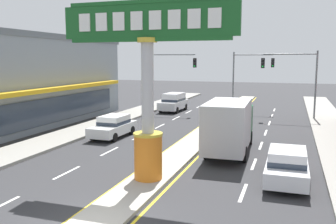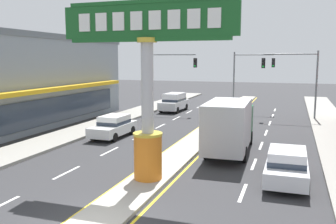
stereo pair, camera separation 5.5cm
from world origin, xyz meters
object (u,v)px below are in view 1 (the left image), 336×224
(traffic_light_left_side, at_px, (168,71))
(sedan_mid_left_lane, at_px, (287,165))
(sedan_near_left_lane, at_px, (113,126))
(traffic_light_median_far, at_px, (248,71))
(box_truck_near_right_lane, at_px, (230,125))
(traffic_light_right_side, at_px, (295,73))
(suv_far_right_lane, at_px, (174,102))
(storefront_left, at_px, (12,81))
(district_sign, at_px, (148,87))

(traffic_light_left_side, bearing_deg, sedan_mid_left_lane, -57.76)
(sedan_near_left_lane, bearing_deg, traffic_light_left_side, 91.28)
(traffic_light_left_side, relative_size, traffic_light_median_far, 1.00)
(box_truck_near_right_lane, bearing_deg, traffic_light_right_side, 75.99)
(traffic_light_left_side, distance_m, traffic_light_right_side, 12.30)
(traffic_light_left_side, height_order, sedan_near_left_lane, traffic_light_left_side)
(traffic_light_right_side, distance_m, suv_far_right_lane, 12.54)
(storefront_left, height_order, sedan_mid_left_lane, storefront_left)
(traffic_light_median_far, height_order, suv_far_right_lane, traffic_light_median_far)
(traffic_light_right_side, xyz_separation_m, suv_far_right_lane, (-12.00, 1.61, -3.26))
(box_truck_near_right_lane, bearing_deg, traffic_light_left_side, 120.70)
(district_sign, distance_m, suv_far_right_lane, 22.94)
(district_sign, distance_m, box_truck_near_right_lane, 7.15)
(suv_far_right_lane, height_order, sedan_mid_left_lane, suv_far_right_lane)
(box_truck_near_right_lane, bearing_deg, traffic_light_median_far, 93.49)
(district_sign, relative_size, traffic_light_left_side, 1.26)
(district_sign, bearing_deg, box_truck_near_right_lane, 67.01)
(traffic_light_right_side, bearing_deg, storefront_left, -152.51)
(district_sign, distance_m, storefront_left, 17.85)
(district_sign, distance_m, traffic_light_median_far, 24.31)
(traffic_light_left_side, xyz_separation_m, sedan_near_left_lane, (0.29, -12.80, -3.46))
(traffic_light_left_side, xyz_separation_m, sedan_mid_left_lane, (12.00, -19.03, -3.46))
(traffic_light_left_side, xyz_separation_m, traffic_light_right_side, (12.29, -0.56, 0.00))
(storefront_left, bearing_deg, sedan_near_left_lane, -6.42)
(district_sign, xyz_separation_m, sedan_near_left_lane, (-5.86, 8.09, -3.47))
(traffic_light_median_far, height_order, sedan_near_left_lane, traffic_light_median_far)
(traffic_light_left_side, distance_m, traffic_light_median_far, 8.36)
(storefront_left, height_order, box_truck_near_right_lane, storefront_left)
(traffic_light_median_far, bearing_deg, traffic_light_left_side, -156.12)
(sedan_near_left_lane, relative_size, sedan_mid_left_lane, 1.01)
(sedan_near_left_lane, xyz_separation_m, sedan_mid_left_lane, (11.72, -6.24, 0.00))
(sedan_near_left_lane, bearing_deg, box_truck_near_right_lane, -12.93)
(traffic_light_right_side, xyz_separation_m, traffic_light_median_far, (-4.64, 3.95, -0.05))
(box_truck_near_right_lane, xyz_separation_m, sedan_mid_left_lane, (3.25, -4.29, -0.91))
(storefront_left, xyz_separation_m, suv_far_right_lane, (9.46, 12.78, -2.73))
(storefront_left, distance_m, traffic_light_median_far, 22.62)
(traffic_light_right_side, bearing_deg, district_sign, -106.82)
(traffic_light_right_side, relative_size, traffic_light_median_far, 1.00)
(district_sign, bearing_deg, sedan_mid_left_lane, 17.54)
(district_sign, relative_size, suv_far_right_lane, 1.68)
(sedan_near_left_lane, bearing_deg, district_sign, -54.09)
(traffic_light_median_far, relative_size, sedan_mid_left_lane, 1.44)
(box_truck_near_right_lane, bearing_deg, suv_far_right_lane, 118.19)
(traffic_light_left_side, xyz_separation_m, suv_far_right_lane, (0.29, 1.05, -3.26))
(storefront_left, height_order, sedan_near_left_lane, storefront_left)
(traffic_light_left_side, distance_m, box_truck_near_right_lane, 17.33)
(traffic_light_left_side, bearing_deg, traffic_light_right_side, -2.62)
(suv_far_right_lane, distance_m, sedan_mid_left_lane, 23.25)
(district_sign, bearing_deg, traffic_light_right_side, 73.18)
(traffic_light_right_side, relative_size, sedan_mid_left_lane, 1.44)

